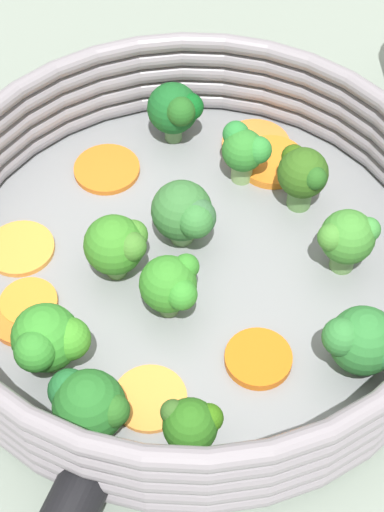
# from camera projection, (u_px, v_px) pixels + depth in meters

# --- Properties ---
(ground_plane) EXTENTS (4.00, 4.00, 0.00)m
(ground_plane) POSITION_uv_depth(u_px,v_px,m) (192.00, 281.00, 0.54)
(ground_plane) COLOR gray
(skillet) EXTENTS (0.31, 0.31, 0.01)m
(skillet) POSITION_uv_depth(u_px,v_px,m) (192.00, 276.00, 0.54)
(skillet) COLOR gray
(skillet) RESTS_ON ground_plane
(skillet_rim_wall) EXTENTS (0.32, 0.32, 0.06)m
(skillet_rim_wall) POSITION_uv_depth(u_px,v_px,m) (192.00, 239.00, 0.51)
(skillet_rim_wall) COLOR gray
(skillet_rim_wall) RESTS_ON skillet
(skillet_rivet_left) EXTENTS (0.01, 0.01, 0.01)m
(skillet_rivet_left) POSITION_uv_depth(u_px,v_px,m) (51.00, 456.00, 0.45)
(skillet_rivet_left) COLOR gray
(skillet_rivet_left) RESTS_ON skillet
(skillet_rivet_right) EXTENTS (0.01, 0.01, 0.01)m
(skillet_rivet_right) POSITION_uv_depth(u_px,v_px,m) (139.00, 488.00, 0.44)
(skillet_rivet_right) COLOR gray
(skillet_rivet_right) RESTS_ON skillet
(carrot_slice_0) EXTENTS (0.04, 0.04, 0.00)m
(carrot_slice_0) POSITION_uv_depth(u_px,v_px,m) (22.00, 322.00, 0.51)
(carrot_slice_0) COLOR orange
(carrot_slice_0) RESTS_ON skillet
(carrot_slice_1) EXTENTS (0.07, 0.07, 0.01)m
(carrot_slice_1) POSITION_uv_depth(u_px,v_px,m) (272.00, 162.00, 0.59)
(carrot_slice_1) COLOR orange
(carrot_slice_1) RESTS_ON skillet
(carrot_slice_2) EXTENTS (0.05, 0.05, 0.01)m
(carrot_slice_2) POSITION_uv_depth(u_px,v_px,m) (29.00, 303.00, 0.52)
(carrot_slice_2) COLOR orange
(carrot_slice_2) RESTS_ON skillet
(carrot_slice_3) EXTENTS (0.07, 0.07, 0.00)m
(carrot_slice_3) POSITION_uv_depth(u_px,v_px,m) (256.00, 145.00, 0.60)
(carrot_slice_3) COLOR orange
(carrot_slice_3) RESTS_ON skillet
(carrot_slice_4) EXTENTS (0.06, 0.06, 0.00)m
(carrot_slice_4) POSITION_uv_depth(u_px,v_px,m) (107.00, 169.00, 0.59)
(carrot_slice_4) COLOR orange
(carrot_slice_4) RESTS_ON skillet
(carrot_slice_5) EXTENTS (0.06, 0.06, 0.00)m
(carrot_slice_5) POSITION_uv_depth(u_px,v_px,m) (20.00, 250.00, 0.54)
(carrot_slice_5) COLOR orange
(carrot_slice_5) RESTS_ON skillet
(carrot_slice_6) EXTENTS (0.05, 0.05, 0.01)m
(carrot_slice_6) POSITION_uv_depth(u_px,v_px,m) (258.00, 359.00, 0.49)
(carrot_slice_6) COLOR orange
(carrot_slice_6) RESTS_ON skillet
(carrot_slice_7) EXTENTS (0.05, 0.05, 0.00)m
(carrot_slice_7) POSITION_uv_depth(u_px,v_px,m) (150.00, 398.00, 0.48)
(carrot_slice_7) COLOR orange
(carrot_slice_7) RESTS_ON skillet
(broccoli_floret_0) EXTENTS (0.03, 0.03, 0.04)m
(broccoli_floret_0) POSITION_uv_depth(u_px,v_px,m) (244.00, 150.00, 0.56)
(broccoli_floret_0) COLOR #81A660
(broccoli_floret_0) RESTS_ON skillet
(broccoli_floret_1) EXTENTS (0.04, 0.05, 0.04)m
(broccoli_floret_1) POSITION_uv_depth(u_px,v_px,m) (363.00, 342.00, 0.47)
(broccoli_floret_1) COLOR #86B061
(broccoli_floret_1) RESTS_ON skillet
(broccoli_floret_2) EXTENTS (0.04, 0.04, 0.05)m
(broccoli_floret_2) POSITION_uv_depth(u_px,v_px,m) (186.00, 214.00, 0.53)
(broccoli_floret_2) COLOR #7BA867
(broccoli_floret_2) RESTS_ON skillet
(broccoli_floret_3) EXTENTS (0.03, 0.04, 0.05)m
(broccoli_floret_3) POSITION_uv_depth(u_px,v_px,m) (347.00, 238.00, 0.51)
(broccoli_floret_3) COLOR #65944E
(broccoli_floret_3) RESTS_ON skillet
(broccoli_floret_4) EXTENTS (0.04, 0.03, 0.04)m
(broccoli_floret_4) POSITION_uv_depth(u_px,v_px,m) (170.00, 285.00, 0.49)
(broccoli_floret_4) COLOR #6E9754
(broccoli_floret_4) RESTS_ON skillet
(broccoli_floret_5) EXTENTS (0.04, 0.04, 0.05)m
(broccoli_floret_5) POSITION_uv_depth(u_px,v_px,m) (176.00, 109.00, 0.58)
(broccoli_floret_5) COLOR #628E54
(broccoli_floret_5) RESTS_ON skillet
(broccoli_floret_6) EXTENTS (0.03, 0.03, 0.04)m
(broccoli_floret_6) POSITION_uv_depth(u_px,v_px,m) (191.00, 425.00, 0.44)
(broccoli_floret_6) COLOR olive
(broccoli_floret_6) RESTS_ON skillet
(broccoli_floret_7) EXTENTS (0.03, 0.03, 0.05)m
(broccoli_floret_7) POSITION_uv_depth(u_px,v_px,m) (303.00, 174.00, 0.55)
(broccoli_floret_7) COLOR #5D8B49
(broccoli_floret_7) RESTS_ON skillet
(broccoli_floret_8) EXTENTS (0.04, 0.04, 0.05)m
(broccoli_floret_8) POSITION_uv_depth(u_px,v_px,m) (117.00, 245.00, 0.51)
(broccoli_floret_8) COLOR #72A254
(broccoli_floret_8) RESTS_ON skillet
(broccoli_floret_9) EXTENTS (0.04, 0.05, 0.04)m
(broccoli_floret_9) POSITION_uv_depth(u_px,v_px,m) (88.00, 404.00, 0.45)
(broccoli_floret_9) COLOR #6D9851
(broccoli_floret_9) RESTS_ON skillet
(broccoli_floret_10) EXTENTS (0.04, 0.04, 0.05)m
(broccoli_floret_10) POSITION_uv_depth(u_px,v_px,m) (48.00, 340.00, 0.47)
(broccoli_floret_10) COLOR #8DAC66
(broccoli_floret_10) RESTS_ON skillet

